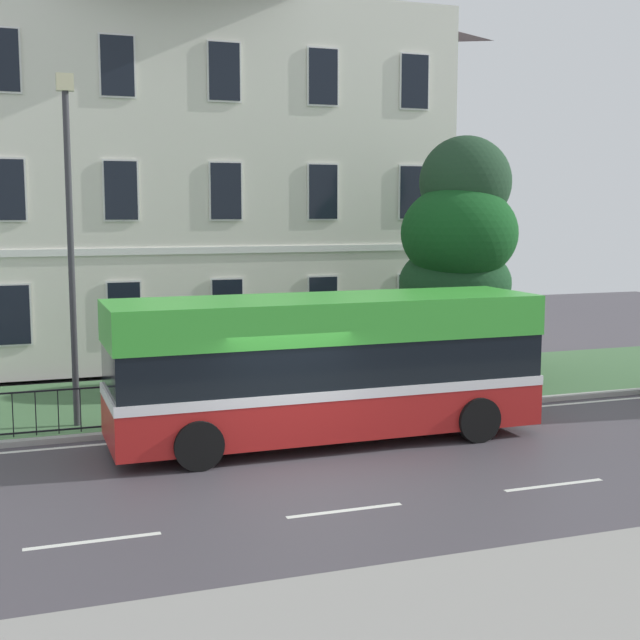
{
  "coord_description": "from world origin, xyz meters",
  "views": [
    {
      "loc": [
        -4.92,
        -14.6,
        4.9
      ],
      "look_at": [
        1.89,
        4.82,
        2.27
      ],
      "focal_mm": 48.88,
      "sensor_mm": 36.0,
      "label": 1
    }
  ],
  "objects_px": {
    "street_lamp_post": "(70,231)",
    "evergreen_tree": "(457,277)",
    "georgian_townhouse": "(149,154)",
    "single_decker_bus": "(326,366)"
  },
  "relations": [
    {
      "from": "georgian_townhouse",
      "to": "single_decker_bus",
      "type": "relative_size",
      "value": 2.03
    },
    {
      "from": "georgian_townhouse",
      "to": "evergreen_tree",
      "type": "relative_size",
      "value": 2.68
    },
    {
      "from": "street_lamp_post",
      "to": "evergreen_tree",
      "type": "bearing_deg",
      "value": 10.73
    },
    {
      "from": "single_decker_bus",
      "to": "street_lamp_post",
      "type": "distance_m",
      "value": 6.26
    },
    {
      "from": "evergreen_tree",
      "to": "single_decker_bus",
      "type": "xyz_separation_m",
      "value": [
        -5.53,
        -4.58,
        -1.39
      ]
    },
    {
      "from": "evergreen_tree",
      "to": "street_lamp_post",
      "type": "height_order",
      "value": "street_lamp_post"
    },
    {
      "from": "georgian_townhouse",
      "to": "evergreen_tree",
      "type": "bearing_deg",
      "value": -48.92
    },
    {
      "from": "evergreen_tree",
      "to": "single_decker_bus",
      "type": "height_order",
      "value": "evergreen_tree"
    },
    {
      "from": "single_decker_bus",
      "to": "street_lamp_post",
      "type": "relative_size",
      "value": 1.2
    },
    {
      "from": "evergreen_tree",
      "to": "street_lamp_post",
      "type": "relative_size",
      "value": 0.91
    }
  ]
}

